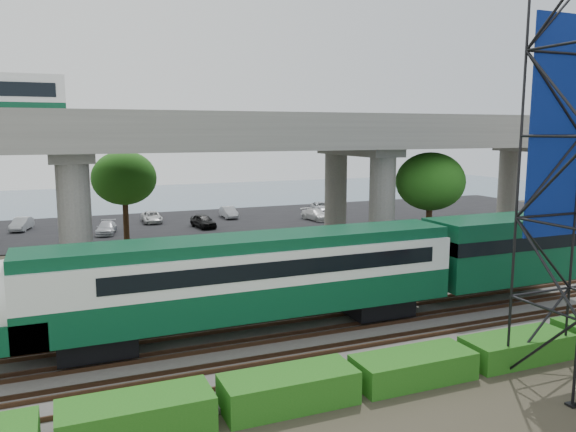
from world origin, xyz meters
name	(u,v)px	position (x,y,z in m)	size (l,w,h in m)	color
ground	(336,344)	(0.00, 0.00, 0.00)	(140.00, 140.00, 0.00)	#474233
ballast_bed	(316,327)	(0.00, 2.00, 0.10)	(90.00, 12.00, 0.20)	slate
service_road	(256,283)	(0.00, 10.50, 0.04)	(90.00, 5.00, 0.08)	black
parking_lot	(178,224)	(0.00, 34.00, 0.04)	(90.00, 18.00, 0.08)	black
harbor_water	(145,200)	(0.00, 56.00, 0.01)	(140.00, 40.00, 0.03)	slate
rail_tracks	(316,323)	(0.00, 2.00, 0.28)	(90.00, 9.52, 0.16)	#472D1E
commuter_train	(295,272)	(-1.10, 2.00, 2.88)	(29.30, 3.06, 4.30)	black
overpass	(211,146)	(-1.17, 16.00, 8.21)	(80.00, 12.00, 12.40)	#9E9B93
hedge_strip	(414,366)	(1.01, -4.30, 0.56)	(34.60, 1.80, 1.20)	#1C6116
trees	(159,187)	(-4.67, 16.17, 5.57)	(40.94, 16.94, 7.69)	#382314
parked_cars	(190,218)	(1.20, 33.57, 0.65)	(35.37, 9.22, 1.27)	white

